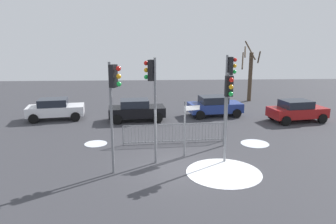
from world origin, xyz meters
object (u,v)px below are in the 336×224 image
(traffic_light_foreground_left, at_px, (229,80))
(car_blue_mid, at_px, (214,106))
(traffic_light_rear_right, at_px, (152,87))
(car_black_trailing, at_px, (136,110))
(car_white_far, at_px, (55,109))
(bare_tree_left, at_px, (250,74))
(direction_sign_post, at_px, (186,126))
(traffic_light_rear_left, at_px, (228,98))
(car_red_near, at_px, (297,110))
(traffic_light_mid_left, at_px, (113,94))

(traffic_light_foreground_left, bearing_deg, car_blue_mid, 167.04)
(car_blue_mid, bearing_deg, traffic_light_foreground_left, -103.21)
(traffic_light_rear_right, xyz_separation_m, car_blue_mid, (4.55, 8.76, -2.72))
(traffic_light_rear_right, xyz_separation_m, car_black_trailing, (-1.08, 7.73, -2.72))
(car_blue_mid, height_order, car_white_far, same)
(traffic_light_rear_right, height_order, bare_tree_left, bare_tree_left)
(bare_tree_left, bearing_deg, direction_sign_post, -117.86)
(traffic_light_foreground_left, bearing_deg, car_black_trailing, -145.55)
(traffic_light_rear_right, height_order, car_white_far, traffic_light_rear_right)
(traffic_light_rear_left, xyz_separation_m, car_red_near, (6.53, 7.14, -2.23))
(traffic_light_rear_right, height_order, direction_sign_post, traffic_light_rear_right)
(traffic_light_mid_left, relative_size, direction_sign_post, 1.72)
(traffic_light_foreground_left, distance_m, direction_sign_post, 3.36)
(traffic_light_rear_right, bearing_deg, direction_sign_post, -41.91)
(traffic_light_rear_left, relative_size, direction_sign_post, 1.50)
(traffic_light_rear_right, bearing_deg, traffic_light_rear_left, -69.46)
(traffic_light_mid_left, xyz_separation_m, car_red_near, (11.39, 8.07, -2.64))
(traffic_light_foreground_left, xyz_separation_m, bare_tree_left, (4.88, 12.16, -1.00))
(traffic_light_rear_left, distance_m, traffic_light_rear_right, 3.36)
(car_red_near, xyz_separation_m, car_white_far, (-16.58, 1.44, 0.00))
(car_black_trailing, bearing_deg, traffic_light_mid_left, -98.64)
(car_black_trailing, distance_m, car_white_far, 5.69)
(traffic_light_rear_left, distance_m, car_blue_mid, 9.35)
(direction_sign_post, relative_size, bare_tree_left, 0.51)
(traffic_light_foreground_left, relative_size, traffic_light_rear_right, 1.00)
(traffic_light_foreground_left, distance_m, traffic_light_rear_right, 4.46)
(traffic_light_rear_left, distance_m, direction_sign_post, 2.45)
(car_blue_mid, relative_size, car_white_far, 0.99)
(traffic_light_foreground_left, distance_m, bare_tree_left, 13.14)
(car_blue_mid, xyz_separation_m, bare_tree_left, (4.23, 5.56, 1.71))
(traffic_light_rear_left, xyz_separation_m, traffic_light_rear_right, (-3.31, 0.24, 0.49))
(direction_sign_post, xyz_separation_m, car_blue_mid, (2.97, 8.08, -0.77))
(direction_sign_post, bearing_deg, traffic_light_foreground_left, 17.66)
(traffic_light_rear_left, height_order, traffic_light_foreground_left, traffic_light_foreground_left)
(traffic_light_mid_left, height_order, car_blue_mid, traffic_light_mid_left)
(traffic_light_rear_right, bearing_deg, car_black_trailing, 32.59)
(traffic_light_rear_left, xyz_separation_m, car_black_trailing, (-4.39, 7.97, -2.23))
(traffic_light_rear_right, bearing_deg, car_white_far, 63.55)
(car_black_trailing, distance_m, car_blue_mid, 5.72)
(traffic_light_rear_left, relative_size, car_white_far, 1.02)
(car_black_trailing, distance_m, bare_tree_left, 11.99)
(traffic_light_rear_right, distance_m, car_blue_mid, 10.24)
(car_red_near, relative_size, car_white_far, 1.00)
(traffic_light_rear_left, distance_m, car_red_near, 9.93)
(direction_sign_post, bearing_deg, traffic_light_rear_left, -42.73)
(car_red_near, height_order, car_white_far, same)
(traffic_light_mid_left, xyz_separation_m, car_black_trailing, (0.47, 8.89, -2.64))
(traffic_light_foreground_left, xyz_separation_m, direction_sign_post, (-2.32, -1.47, -1.94))
(traffic_light_mid_left, relative_size, car_blue_mid, 1.17)
(traffic_light_rear_right, distance_m, car_white_far, 11.07)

